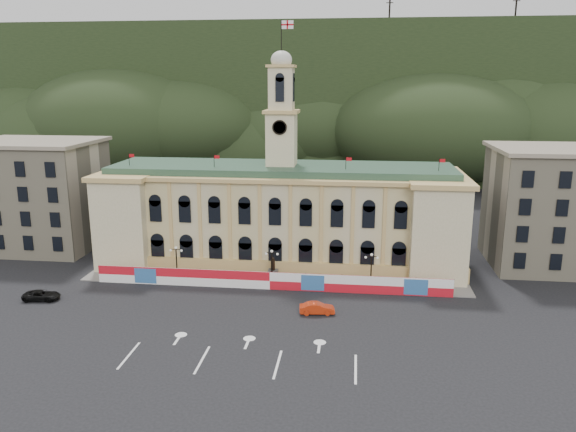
# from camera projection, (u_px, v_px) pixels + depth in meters

# --- Properties ---
(ground) EXTENTS (260.00, 260.00, 0.00)m
(ground) POSITION_uv_depth(u_px,v_px,m) (250.00, 337.00, 64.06)
(ground) COLOR black
(ground) RESTS_ON ground
(lane_markings) EXTENTS (26.00, 10.00, 0.02)m
(lane_markings) POSITION_uv_depth(u_px,v_px,m) (241.00, 357.00, 59.23)
(lane_markings) COLOR white
(lane_markings) RESTS_ON ground
(hill_ridge) EXTENTS (230.00, 80.00, 64.00)m
(hill_ridge) POSITION_uv_depth(u_px,v_px,m) (320.00, 109.00, 177.12)
(hill_ridge) COLOR black
(hill_ridge) RESTS_ON ground
(city_hall) EXTENTS (56.20, 17.60, 37.10)m
(city_hall) POSITION_uv_depth(u_px,v_px,m) (282.00, 214.00, 88.85)
(city_hall) COLOR #C6B98F
(city_hall) RESTS_ON ground
(side_building_left) EXTENTS (21.00, 17.00, 18.60)m
(side_building_left) POSITION_uv_depth(u_px,v_px,m) (37.00, 194.00, 96.67)
(side_building_left) COLOR #B6AB8C
(side_building_left) RESTS_ON ground
(side_building_right) EXTENTS (21.00, 17.00, 18.60)m
(side_building_right) POSITION_uv_depth(u_px,v_px,m) (560.00, 207.00, 86.70)
(side_building_right) COLOR #B6AB8C
(side_building_right) RESTS_ON ground
(hoarding_fence) EXTENTS (50.00, 0.44, 2.50)m
(hoarding_fence) POSITION_uv_depth(u_px,v_px,m) (270.00, 281.00, 78.29)
(hoarding_fence) COLOR red
(hoarding_fence) RESTS_ON ground
(pavement) EXTENTS (56.00, 5.50, 0.16)m
(pavement) POSITION_uv_depth(u_px,v_px,m) (273.00, 282.00, 81.16)
(pavement) COLOR slate
(pavement) RESTS_ON ground
(statue) EXTENTS (1.40, 1.40, 3.72)m
(statue) POSITION_uv_depth(u_px,v_px,m) (273.00, 274.00, 81.14)
(statue) COLOR #595651
(statue) RESTS_ON ground
(lamp_left) EXTENTS (1.96, 0.44, 5.15)m
(lamp_left) POSITION_uv_depth(u_px,v_px,m) (176.00, 260.00, 81.35)
(lamp_left) COLOR black
(lamp_left) RESTS_ON ground
(lamp_center) EXTENTS (1.96, 0.44, 5.15)m
(lamp_center) POSITION_uv_depth(u_px,v_px,m) (272.00, 264.00, 79.73)
(lamp_center) COLOR black
(lamp_center) RESTS_ON ground
(lamp_right) EXTENTS (1.96, 0.44, 5.15)m
(lamp_right) POSITION_uv_depth(u_px,v_px,m) (371.00, 268.00, 78.10)
(lamp_right) COLOR black
(lamp_right) RESTS_ON ground
(red_sedan) EXTENTS (2.68, 4.80, 1.45)m
(red_sedan) POSITION_uv_depth(u_px,v_px,m) (317.00, 308.00, 70.15)
(red_sedan) COLOR red
(red_sedan) RESTS_ON ground
(black_suv) EXTENTS (3.34, 5.29, 1.32)m
(black_suv) POSITION_uv_depth(u_px,v_px,m) (42.00, 295.00, 74.50)
(black_suv) COLOR black
(black_suv) RESTS_ON ground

